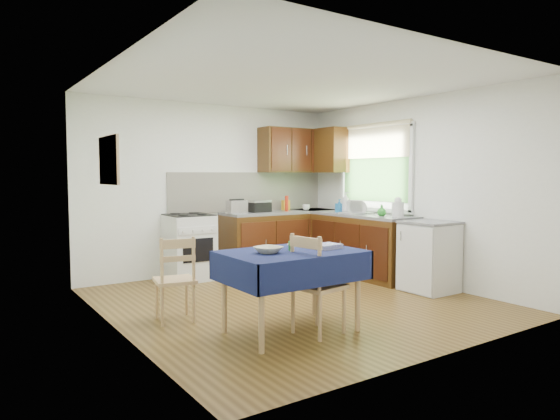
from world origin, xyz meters
TOP-DOWN VIEW (x-y plane):
  - floor at (0.00, 0.00)m, footprint 4.20×4.20m
  - ceiling at (0.00, 0.00)m, footprint 4.00×4.20m
  - wall_back at (0.00, 2.10)m, footprint 4.00×0.02m
  - wall_front at (0.00, -2.10)m, footprint 4.00×0.02m
  - wall_left at (-2.00, 0.00)m, footprint 0.02×4.20m
  - wall_right at (2.00, 0.00)m, footprint 0.02×4.20m
  - base_cabinets at (1.36, 1.26)m, footprint 1.90×2.30m
  - worktop_back at (1.05, 1.80)m, footprint 1.90×0.60m
  - worktop_right at (1.70, 0.65)m, footprint 0.60×1.70m
  - worktop_corner at (1.70, 1.80)m, footprint 0.60×0.60m
  - splashback at (0.65, 2.08)m, footprint 2.70×0.02m
  - upper_cabinets at (1.52, 1.80)m, footprint 1.20×0.85m
  - stove at (-0.50, 1.80)m, footprint 0.60×0.61m
  - window at (1.97, 0.70)m, footprint 0.04×1.48m
  - fridge at (1.70, -0.55)m, footprint 0.58×0.60m
  - corkboard at (-1.97, 0.30)m, footprint 0.04×0.62m
  - dining_table at (-0.67, -0.91)m, footprint 1.26×0.85m
  - chair_far at (-1.44, -0.01)m, footprint 0.44×0.44m
  - chair_near at (-0.53, -1.09)m, footprint 0.47×0.47m
  - toaster at (0.22, 1.72)m, footprint 0.28×0.17m
  - sandwich_press at (0.65, 1.81)m, footprint 0.31×0.27m
  - sauce_bottle at (1.08, 1.69)m, footprint 0.05×0.05m
  - yellow_packet at (1.23, 1.93)m, footprint 0.13×0.09m
  - dish_rack at (1.65, 0.74)m, footprint 0.42×0.32m
  - kettle at (1.72, 0.00)m, footprint 0.16×0.16m
  - cup at (1.44, 1.66)m, footprint 0.15×0.15m
  - soap_bottle_a at (1.67, 0.98)m, footprint 0.16×0.16m
  - soap_bottle_b at (1.60, 1.05)m, footprint 0.10×0.10m
  - soap_bottle_c at (1.63, 0.21)m, footprint 0.15×0.15m
  - plate_bowl at (-0.91, -0.89)m, footprint 0.29×0.29m
  - book at (-0.44, -0.67)m, footprint 0.23×0.25m
  - spice_jar at (-0.66, -0.89)m, footprint 0.04×0.04m
  - tea_towel at (-0.31, -0.98)m, footprint 0.26×0.21m

SIDE VIEW (x-z plane):
  - floor at x=0.00m, z-range 0.00..0.00m
  - base_cabinets at x=1.36m, z-range 0.00..0.86m
  - fridge at x=1.70m, z-range 0.00..0.88m
  - chair_far at x=-1.44m, z-range 0.02..0.89m
  - stove at x=-0.50m, z-range 0.00..0.92m
  - chair_near at x=-0.53m, z-range 0.03..0.95m
  - dining_table at x=-0.67m, z-range 0.27..1.03m
  - book at x=-0.44m, z-range 0.76..0.77m
  - tea_towel at x=-0.31m, z-range 0.76..0.80m
  - plate_bowl at x=-0.91m, z-range 0.76..0.82m
  - spice_jar at x=-0.66m, z-range 0.76..0.85m
  - worktop_back at x=1.05m, z-range 0.86..0.90m
  - worktop_right at x=1.70m, z-range 0.86..0.90m
  - worktop_corner at x=1.70m, z-range 0.86..0.90m
  - dish_rack at x=1.65m, z-range 0.82..1.02m
  - cup at x=1.44m, z-range 0.90..1.00m
  - yellow_packet at x=1.23m, z-range 0.90..1.06m
  - soap_bottle_c at x=1.63m, z-range 0.90..1.06m
  - sandwich_press at x=0.65m, z-range 0.90..1.08m
  - toaster at x=0.22m, z-range 0.89..1.10m
  - soap_bottle_b at x=1.60m, z-range 0.90..1.10m
  - kettle at x=1.72m, z-range 0.88..1.15m
  - sauce_bottle at x=1.08m, z-range 0.90..1.14m
  - soap_bottle_a at x=1.67m, z-range 0.90..1.21m
  - splashback at x=0.65m, z-range 0.90..1.50m
  - wall_back at x=0.00m, z-range 0.00..2.50m
  - wall_front at x=0.00m, z-range 0.00..2.50m
  - wall_left at x=-2.00m, z-range 0.00..2.50m
  - wall_right at x=2.00m, z-range 0.00..2.50m
  - corkboard at x=-1.97m, z-range 1.36..1.83m
  - window at x=1.97m, z-range 1.02..2.28m
  - upper_cabinets at x=1.52m, z-range 1.50..2.20m
  - ceiling at x=0.00m, z-range 2.49..2.51m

